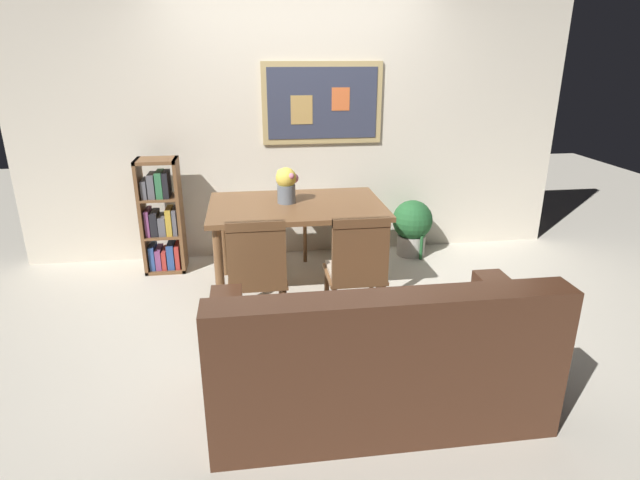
# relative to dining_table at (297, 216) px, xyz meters

# --- Properties ---
(ground_plane) EXTENTS (12.00, 12.00, 0.00)m
(ground_plane) POSITION_rel_dining_table_xyz_m (0.10, -0.51, -0.65)
(ground_plane) COLOR beige
(wall_back_with_painting) EXTENTS (5.20, 0.14, 2.60)m
(wall_back_with_painting) POSITION_rel_dining_table_xyz_m (0.11, 0.92, 0.65)
(wall_back_with_painting) COLOR beige
(wall_back_with_painting) RESTS_ON ground_plane
(dining_table) EXTENTS (1.41, 0.93, 0.75)m
(dining_table) POSITION_rel_dining_table_xyz_m (0.00, 0.00, 0.00)
(dining_table) COLOR brown
(dining_table) RESTS_ON ground_plane
(dining_chair_near_right) EXTENTS (0.40, 0.41, 0.91)m
(dining_chair_near_right) POSITION_rel_dining_table_xyz_m (0.33, -0.83, -0.12)
(dining_chair_near_right) COLOR brown
(dining_chair_near_right) RESTS_ON ground_plane
(dining_chair_far_right) EXTENTS (0.40, 0.41, 0.91)m
(dining_chair_far_right) POSITION_rel_dining_table_xyz_m (0.30, 0.84, -0.12)
(dining_chair_far_right) COLOR brown
(dining_chair_far_right) RESTS_ON ground_plane
(dining_chair_near_left) EXTENTS (0.40, 0.41, 0.91)m
(dining_chair_near_left) POSITION_rel_dining_table_xyz_m (-0.35, -0.81, -0.12)
(dining_chair_near_left) COLOR brown
(dining_chair_near_left) RESTS_ON ground_plane
(dining_chair_far_left) EXTENTS (0.40, 0.41, 0.91)m
(dining_chair_far_left) POSITION_rel_dining_table_xyz_m (-0.33, 0.86, -0.12)
(dining_chair_far_left) COLOR brown
(dining_chair_far_left) RESTS_ON ground_plane
(leather_couch) EXTENTS (1.80, 0.84, 0.84)m
(leather_couch) POSITION_rel_dining_table_xyz_m (0.27, -1.66, -0.34)
(leather_couch) COLOR #472819
(leather_couch) RESTS_ON ground_plane
(bookshelf) EXTENTS (0.36, 0.28, 1.04)m
(bookshelf) POSITION_rel_dining_table_xyz_m (-1.17, 0.57, -0.17)
(bookshelf) COLOR brown
(bookshelf) RESTS_ON ground_plane
(potted_ivy) EXTENTS (0.39, 0.39, 0.58)m
(potted_ivy) POSITION_rel_dining_table_xyz_m (1.20, 0.63, -0.35)
(potted_ivy) COLOR #B2ADA3
(potted_ivy) RESTS_ON ground_plane
(flower_vase) EXTENTS (0.19, 0.18, 0.29)m
(flower_vase) POSITION_rel_dining_table_xyz_m (-0.07, 0.05, 0.26)
(flower_vase) COLOR slate
(flower_vase) RESTS_ON dining_table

